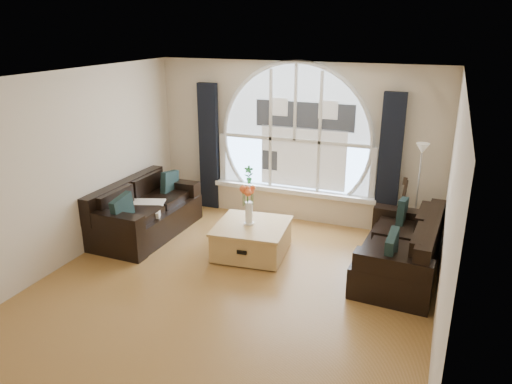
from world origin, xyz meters
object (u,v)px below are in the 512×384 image
object	(u,v)px
coffee_chest	(252,238)
potted_plant	(249,175)
sofa_right	(399,247)
guitar	(403,208)
sofa_left	(147,211)
floor_lamp	(417,194)
vase_flowers	(249,199)

from	to	relation	value
coffee_chest	potted_plant	bearing A→B (deg)	108.05
sofa_right	guitar	xyz separation A→B (m)	(-0.09, 1.23, 0.13)
sofa_left	floor_lamp	distance (m)	4.29
vase_flowers	floor_lamp	size ratio (longest dim) A/B	0.44
guitar	coffee_chest	bearing A→B (deg)	-125.14
vase_flowers	potted_plant	bearing A→B (deg)	112.37
coffee_chest	guitar	bearing A→B (deg)	28.65
potted_plant	sofa_left	bearing A→B (deg)	-127.36
vase_flowers	sofa_right	bearing A→B (deg)	3.98
vase_flowers	guitar	xyz separation A→B (m)	(2.06, 1.38, -0.33)
sofa_right	floor_lamp	xyz separation A→B (m)	(0.11, 1.17, 0.40)
sofa_left	potted_plant	xyz separation A→B (m)	(1.17, 1.53, 0.31)
coffee_chest	guitar	world-z (taller)	guitar
floor_lamp	vase_flowers	bearing A→B (deg)	-149.72
vase_flowers	sofa_left	bearing A→B (deg)	178.40
sofa_left	vase_flowers	bearing A→B (deg)	-0.44
coffee_chest	guitar	size ratio (longest dim) A/B	0.98
sofa_left	sofa_right	distance (m)	3.97
floor_lamp	guitar	world-z (taller)	floor_lamp
sofa_right	guitar	distance (m)	1.24
sofa_right	coffee_chest	bearing A→B (deg)	-172.36
vase_flowers	guitar	bearing A→B (deg)	33.79
floor_lamp	potted_plant	world-z (taller)	floor_lamp
vase_flowers	guitar	distance (m)	2.50
coffee_chest	sofa_right	bearing A→B (deg)	-1.68
vase_flowers	potted_plant	world-z (taller)	vase_flowers
sofa_right	guitar	world-z (taller)	guitar
guitar	sofa_right	bearing A→B (deg)	-65.46
guitar	potted_plant	xyz separation A→B (m)	(-2.71, 0.20, 0.18)
coffee_chest	sofa_left	bearing A→B (deg)	172.70
guitar	potted_plant	size ratio (longest dim) A/B	3.32
vase_flowers	floor_lamp	world-z (taller)	floor_lamp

